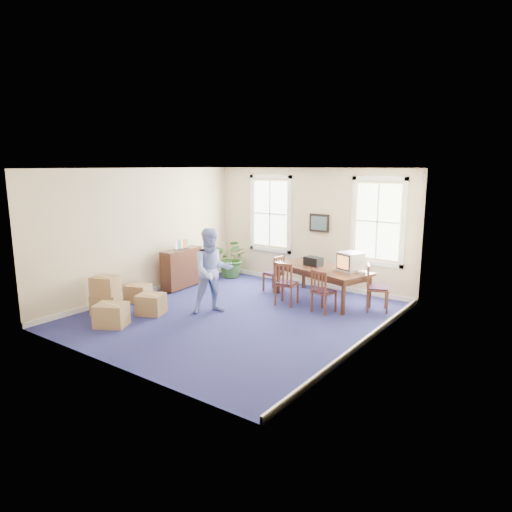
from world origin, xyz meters
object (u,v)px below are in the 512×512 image
Objects in this scene: conference_table at (322,284)px; man at (212,271)px; chair_near_left at (287,283)px; potted_plant at (232,258)px; cardboard_boxes at (116,294)px; credenza at (182,269)px; crt_tv at (350,262)px.

man is at bearing -107.05° from conference_table.
chair_near_left is 3.05m from potted_plant.
potted_plant is at bearing 66.33° from man.
conference_table is at bearing 48.90° from cardboard_boxes.
credenza is at bearing -1.95° from chair_near_left.
conference_table is 3.79m from credenza.
credenza is at bearing -101.99° from potted_plant.
crt_tv reaches higher than potted_plant.
man is 1.63× the size of potted_plant.
conference_table is 2.31× the size of chair_near_left.
potted_plant is (0.36, 1.71, 0.07)m from credenza.
man is at bearing 46.38° from chair_near_left.
potted_plant is at bearing -34.83° from chair_near_left.
man is 3.31m from potted_plant.
potted_plant reaches higher than cardboard_boxes.
cardboard_boxes is (-3.89, -3.70, -0.59)m from crt_tv.
man is 2.39m from credenza.
conference_table is 4.51× the size of crt_tv.
chair_near_left is at bearing 1.84° from credenza.
conference_table is at bearing -9.10° from potted_plant.
cardboard_boxes is at bearing -85.51° from credenza.
credenza is at bearing -145.19° from conference_table.
conference_table is at bearing -153.84° from crt_tv.
potted_plant is (-3.94, 0.46, -0.46)m from crt_tv.
cardboard_boxes is (0.05, -4.17, -0.14)m from potted_plant.
conference_table is 1.53× the size of cardboard_boxes.
crt_tv is 0.51× the size of chair_near_left.
crt_tv is 4.51m from credenza.
conference_table is 2.81m from man.
crt_tv is 0.41× the size of credenza.
credenza is at bearing -142.08° from crt_tv.
cardboard_boxes is (-1.66, -1.35, -0.51)m from man.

